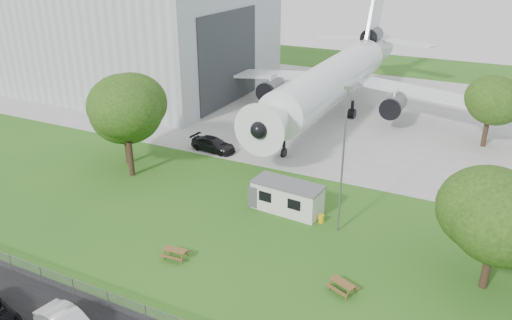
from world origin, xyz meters
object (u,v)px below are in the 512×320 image
at_px(airliner, 336,76).
at_px(site_cabin, 287,197).
at_px(hangar, 124,27).
at_px(picnic_west, 176,258).
at_px(picnic_east, 342,291).

height_order(airliner, site_cabin, airliner).
relative_size(hangar, picnic_west, 23.89).
distance_m(airliner, picnic_west, 39.17).
height_order(airliner, picnic_east, airliner).
height_order(hangar, picnic_west, hangar).
xyz_separation_m(hangar, airliner, (35.97, -0.14, -4.14)).
relative_size(airliner, site_cabin, 6.97).
bearing_deg(airliner, picnic_east, -70.79).
relative_size(site_cabin, picnic_west, 3.80).
height_order(site_cabin, picnic_east, site_cabin).
bearing_deg(picnic_west, airliner, 85.44).
bearing_deg(picnic_west, site_cabin, 61.00).
bearing_deg(site_cabin, picnic_west, -113.60).
xyz_separation_m(airliner, picnic_east, (12.90, -37.02, -5.27)).
bearing_deg(picnic_east, site_cabin, 154.47).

